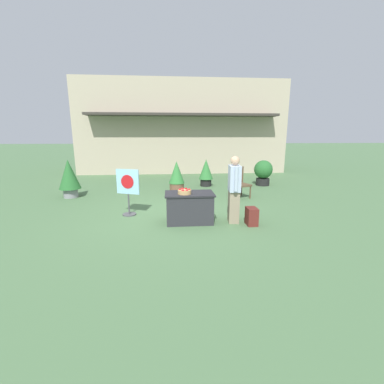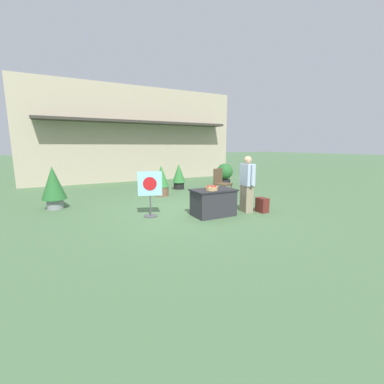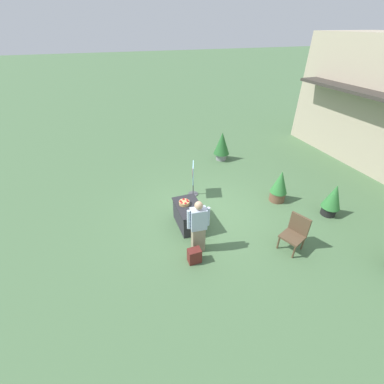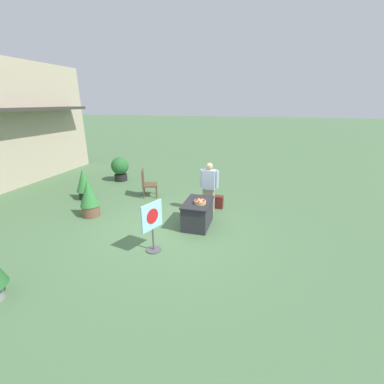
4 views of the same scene
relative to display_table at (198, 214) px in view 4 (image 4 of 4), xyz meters
name	(u,v)px [view 4 (image 4 of 4)]	position (x,y,z in m)	size (l,w,h in m)	color
ground_plane	(172,227)	(-0.33, 0.68, -0.37)	(120.00, 120.00, 0.00)	#4C7047
display_table	(198,214)	(0.00, 0.00, 0.00)	(1.18, 0.74, 0.73)	#2D2D33
apple_basket	(200,202)	(-0.12, -0.10, 0.42)	(0.32, 0.32, 0.13)	tan
person_visitor	(209,187)	(1.07, -0.10, 0.45)	(0.30, 0.61, 1.62)	gray
backpack	(218,202)	(1.46, -0.35, -0.16)	(0.24, 0.34, 0.42)	maroon
poster_board	(152,225)	(-1.57, 0.70, 0.32)	(0.61, 0.36, 1.24)	#4C4C51
patio_chair	(147,182)	(1.88, 2.42, 0.20)	(0.72, 0.72, 1.04)	brown
potted_plant_far_right	(84,183)	(1.04, 4.51, 0.24)	(0.59, 0.59, 1.13)	black
potted_plant_near_right	(120,168)	(3.48, 4.46, 0.22)	(0.77, 0.77, 1.07)	black
potted_plant_near_left	(89,198)	(-0.22, 3.39, 0.23)	(0.58, 0.58, 1.17)	brown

